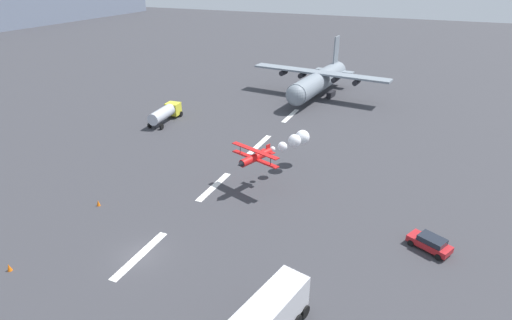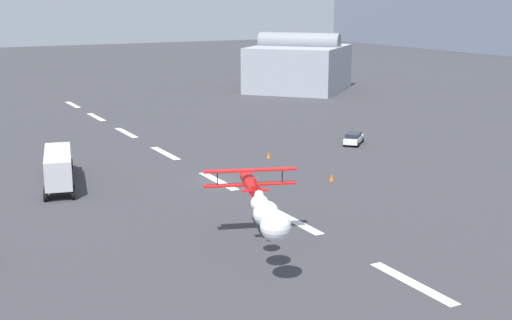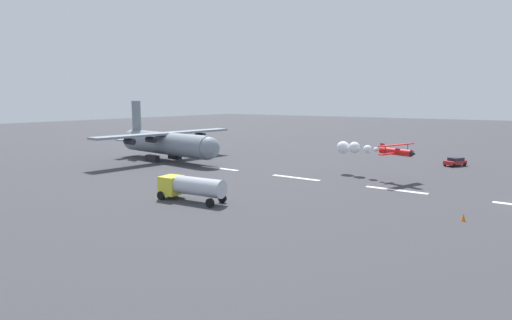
{
  "view_description": "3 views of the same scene",
  "coord_description": "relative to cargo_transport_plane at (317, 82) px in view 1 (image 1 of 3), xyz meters",
  "views": [
    {
      "loc": [
        -24.72,
        -23.35,
        25.82
      ],
      "look_at": [
        16.88,
        -5.16,
        4.02
      ],
      "focal_mm": 28.4,
      "sensor_mm": 36.0,
      "label": 1
    },
    {
      "loc": [
        63.2,
        -29.67,
        18.41
      ],
      "look_at": [
        10.92,
        -1.45,
        4.62
      ],
      "focal_mm": 49.07,
      "sensor_mm": 36.0,
      "label": 2
    },
    {
      "loc": [
        -0.5,
        53.98,
        11.69
      ],
      "look_at": [
        37.48,
        0.0,
        2.09
      ],
      "focal_mm": 29.1,
      "sensor_mm": 36.0,
      "label": 3
    }
  ],
  "objects": [
    {
      "name": "ground_plane",
      "position": [
        -58.33,
        1.18,
        -3.5
      ],
      "size": [
        440.0,
        440.0,
        0.0
      ],
      "primitive_type": "plane",
      "color": "#38383D",
      "rests_on": "ground"
    },
    {
      "name": "traffic_cone_far",
      "position": [
        -52.86,
        11.54,
        -3.13
      ],
      "size": [
        0.44,
        0.44,
        0.75
      ],
      "primitive_type": "cone",
      "color": "orange",
      "rests_on": "ground"
    },
    {
      "name": "runway_stripe_4",
      "position": [
        -58.33,
        1.18,
        -3.5
      ],
      "size": [
        8.0,
        0.9,
        0.01
      ],
      "primitive_type": "cube",
      "color": "white",
      "rests_on": "ground"
    },
    {
      "name": "traffic_cone_near",
      "position": [
        -65.06,
        10.94,
        -3.13
      ],
      "size": [
        0.44,
        0.44,
        0.75
      ],
      "primitive_type": "cone",
      "color": "orange",
      "rests_on": "ground"
    },
    {
      "name": "runway_stripe_7",
      "position": [
        -13.2,
        1.18,
        -3.5
      ],
      "size": [
        8.0,
        0.9,
        0.01
      ],
      "primitive_type": "cube",
      "color": "white",
      "rests_on": "ground"
    },
    {
      "name": "cargo_transport_plane",
      "position": [
        0.0,
        0.0,
        0.0
      ],
      "size": [
        25.84,
        30.38,
        11.48
      ],
      "color": "gray",
      "rests_on": "ground"
    },
    {
      "name": "stunt_biplane_red",
      "position": [
        -35.95,
        -5.87,
        0.78
      ],
      "size": [
        13.46,
        7.72,
        2.36
      ],
      "color": "red"
    },
    {
      "name": "runway_stripe_6",
      "position": [
        -28.24,
        1.18,
        -3.5
      ],
      "size": [
        8.0,
        0.9,
        0.01
      ],
      "primitive_type": "cube",
      "color": "white",
      "rests_on": "ground"
    },
    {
      "name": "runway_stripe_5",
      "position": [
        -43.29,
        1.18,
        -3.5
      ],
      "size": [
        8.0,
        0.9,
        0.01
      ],
      "primitive_type": "cube",
      "color": "white",
      "rests_on": "ground"
    },
    {
      "name": "fuel_tanker_truck",
      "position": [
        -25.57,
        21.0,
        -1.77
      ],
      "size": [
        8.6,
        3.47,
        2.9
      ],
      "color": "yellow",
      "rests_on": "ground"
    },
    {
      "name": "followme_car_yellow",
      "position": [
        -45.89,
        -24.98,
        -2.69
      ],
      "size": [
        3.45,
        4.54,
        1.52
      ],
      "color": "#B21E23",
      "rests_on": "ground"
    }
  ]
}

